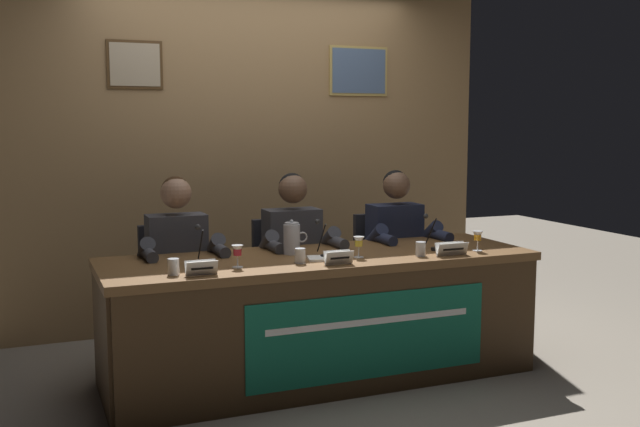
{
  "coord_description": "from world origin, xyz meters",
  "views": [
    {
      "loc": [
        -1.64,
        -4.01,
        1.54
      ],
      "look_at": [
        0.0,
        0.0,
        1.0
      ],
      "focal_mm": 41.38,
      "sensor_mm": 36.0,
      "label": 1
    }
  ],
  "objects": [
    {
      "name": "water_cup_center",
      "position": [
        -0.2,
        -0.2,
        0.79
      ],
      "size": [
        0.06,
        0.06,
        0.08
      ],
      "color": "silver",
      "rests_on": "conference_table"
    },
    {
      "name": "juice_glass_center",
      "position": [
        0.18,
        -0.16,
        0.83
      ],
      "size": [
        0.06,
        0.06,
        0.12
      ],
      "color": "white",
      "rests_on": "conference_table"
    },
    {
      "name": "nameplate_center",
      "position": [
        -0.02,
        -0.31,
        0.79
      ],
      "size": [
        0.16,
        0.06,
        0.08
      ],
      "color": "white",
      "rests_on": "conference_table"
    },
    {
      "name": "chair_left",
      "position": [
        -0.76,
        0.61,
        0.42
      ],
      "size": [
        0.44,
        0.44,
        0.88
      ],
      "color": "black",
      "rests_on": "ground_plane"
    },
    {
      "name": "juice_glass_right",
      "position": [
        0.95,
        -0.24,
        0.83
      ],
      "size": [
        0.06,
        0.06,
        0.12
      ],
      "color": "white",
      "rests_on": "conference_table"
    },
    {
      "name": "water_cup_right",
      "position": [
        0.54,
        -0.26,
        0.79
      ],
      "size": [
        0.06,
        0.06,
        0.08
      ],
      "color": "silver",
      "rests_on": "conference_table"
    },
    {
      "name": "wall_back_panelled",
      "position": [
        0.0,
        1.38,
        1.3
      ],
      "size": [
        3.78,
        0.14,
        2.6
      ],
      "color": "#937047",
      "rests_on": "ground_plane"
    },
    {
      "name": "panelist_center",
      "position": [
        0.0,
        0.41,
        0.7
      ],
      "size": [
        0.51,
        0.48,
        1.21
      ],
      "color": "black",
      "rests_on": "ground_plane"
    },
    {
      "name": "chair_right",
      "position": [
        0.76,
        0.61,
        0.42
      ],
      "size": [
        0.44,
        0.44,
        0.88
      ],
      "color": "black",
      "rests_on": "ground_plane"
    },
    {
      "name": "water_pitcher_central",
      "position": [
        -0.14,
        0.09,
        0.84
      ],
      "size": [
        0.15,
        0.1,
        0.21
      ],
      "color": "silver",
      "rests_on": "conference_table"
    },
    {
      "name": "nameplate_right",
      "position": [
        0.72,
        -0.31,
        0.79
      ],
      "size": [
        0.2,
        0.06,
        0.08
      ],
      "color": "white",
      "rests_on": "conference_table"
    },
    {
      "name": "juice_glass_left",
      "position": [
        -0.56,
        -0.18,
        0.83
      ],
      "size": [
        0.06,
        0.06,
        0.12
      ],
      "color": "white",
      "rests_on": "conference_table"
    },
    {
      "name": "chair_center",
      "position": [
        0.0,
        0.61,
        0.42
      ],
      "size": [
        0.44,
        0.44,
        0.88
      ],
      "color": "black",
      "rests_on": "ground_plane"
    },
    {
      "name": "microphone_right",
      "position": [
        0.72,
        -0.09,
        0.82
      ],
      "size": [
        0.06,
        0.17,
        0.22
      ],
      "color": "black",
      "rests_on": "conference_table"
    },
    {
      "name": "microphone_left",
      "position": [
        -0.72,
        -0.03,
        0.82
      ],
      "size": [
        0.06,
        0.17,
        0.22
      ],
      "color": "black",
      "rests_on": "conference_table"
    },
    {
      "name": "nameplate_left",
      "position": [
        -0.79,
        -0.32,
        0.79
      ],
      "size": [
        0.16,
        0.06,
        0.08
      ],
      "color": "white",
      "rests_on": "conference_table"
    },
    {
      "name": "microphone_center",
      "position": [
        -0.01,
        -0.06,
        0.82
      ],
      "size": [
        0.06,
        0.17,
        0.22
      ],
      "color": "black",
      "rests_on": "conference_table"
    },
    {
      "name": "panelist_right",
      "position": [
        0.76,
        0.41,
        0.7
      ],
      "size": [
        0.51,
        0.48,
        1.21
      ],
      "color": "black",
      "rests_on": "ground_plane"
    },
    {
      "name": "conference_table",
      "position": [
        0.0,
        -0.11,
        0.5
      ],
      "size": [
        2.58,
        0.85,
        0.75
      ],
      "color": "brown",
      "rests_on": "ground_plane"
    },
    {
      "name": "ground_plane",
      "position": [
        0.0,
        0.0,
        0.0
      ],
      "size": [
        12.0,
        12.0,
        0.0
      ],
      "primitive_type": "plane",
      "color": "gray"
    },
    {
      "name": "document_stack_center",
      "position": [
        -0.02,
        -0.13,
        0.75
      ],
      "size": [
        0.24,
        0.19,
        0.01
      ],
      "color": "white",
      "rests_on": "conference_table"
    },
    {
      "name": "panelist_left",
      "position": [
        -0.76,
        0.41,
        0.7
      ],
      "size": [
        0.51,
        0.48,
        1.21
      ],
      "color": "black",
      "rests_on": "ground_plane"
    },
    {
      "name": "water_cup_left",
      "position": [
        -0.92,
        -0.24,
        0.79
      ],
      "size": [
        0.06,
        0.06,
        0.08
      ],
      "color": "silver",
      "rests_on": "conference_table"
    }
  ]
}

